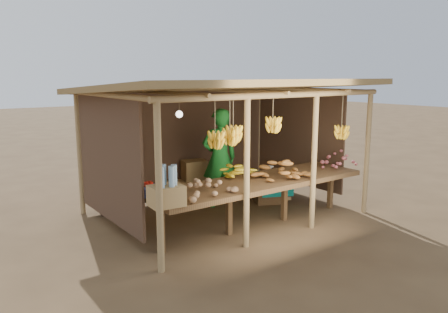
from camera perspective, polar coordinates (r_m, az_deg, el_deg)
ground at (r=8.09m, az=0.00°, el=-7.33°), size 60.00×60.00×0.00m
stall_structure at (r=7.64m, az=0.51°, el=6.23°), size 4.70×3.50×2.43m
counter at (r=7.17m, az=4.50°, el=-3.57°), size 3.90×1.05×0.80m
potato_heap at (r=6.20m, az=-2.58°, el=-3.51°), size 0.94×0.62×0.36m
sweet_potato_heap at (r=7.30m, az=7.63°, el=-1.44°), size 1.03×0.77×0.36m
onion_heap at (r=8.39m, az=14.94°, el=-0.16°), size 0.77×0.52×0.35m
banana_pile at (r=7.39m, az=2.25°, el=-1.24°), size 0.67×0.44×0.35m
tomato_basin at (r=6.33m, az=-9.90°, el=-4.30°), size 0.37×0.37×0.19m
bottle_box at (r=5.76m, az=-7.56°, el=-4.41°), size 0.46×0.38×0.54m
vendor at (r=8.27m, az=-0.58°, el=-0.20°), size 0.78×0.62×1.88m
tarp_crate at (r=8.72m, az=5.88°, el=-3.93°), size 0.80×0.76×0.76m
carton_stack at (r=8.93m, az=-4.81°, el=-3.41°), size 1.05×0.46×0.75m
burlap_sacks at (r=8.23m, az=-13.31°, el=-5.30°), size 0.89×0.47×0.63m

